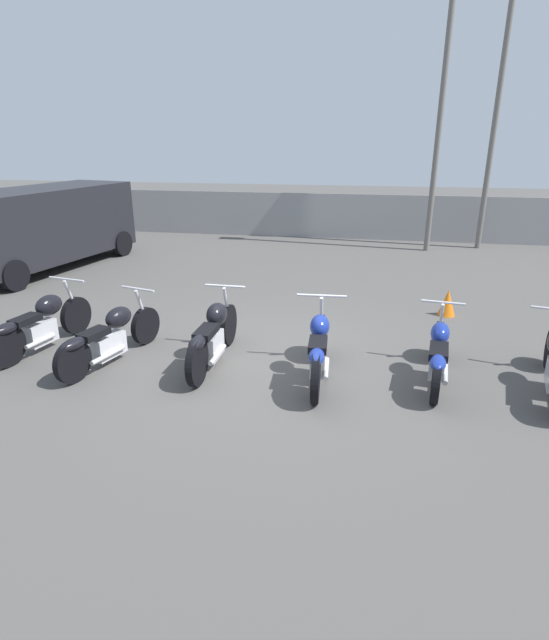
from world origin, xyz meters
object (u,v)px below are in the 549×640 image
motorcycle_slot_2 (213,335)px  traffic_cone_near (447,303)px  motorcycle_slot_4 (438,354)px  parked_van (43,224)px  motorcycle_slot_3 (319,349)px  motorcycle_slot_0 (41,323)px  light_pole_left (445,74)px  light_pole_right (504,57)px  motorcycle_slot_1 (110,337)px

motorcycle_slot_2 → traffic_cone_near: (3.73, 2.90, -0.20)m
motorcycle_slot_4 → parked_van: (-9.17, 4.82, 0.73)m
motorcycle_slot_3 → traffic_cone_near: (2.14, 3.11, -0.19)m
motorcycle_slot_0 → motorcycle_slot_2: 2.84m
light_pole_left → motorcycle_slot_0: size_ratio=3.97×
motorcycle_slot_0 → motorcycle_slot_3: size_ratio=1.00×
light_pole_right → parked_van: light_pole_right is taller
light_pole_right → motorcycle_slot_4: light_pole_right is taller
motorcycle_slot_2 → motorcycle_slot_3: (1.59, -0.21, -0.01)m
motorcycle_slot_0 → motorcycle_slot_2: bearing=10.1°
motorcycle_slot_2 → motorcycle_slot_4: 3.22m
light_pole_right → traffic_cone_near: (-1.79, -6.65, -5.01)m
traffic_cone_near → motorcycle_slot_2: bearing=-142.2°
light_pole_right → parked_van: size_ratio=1.74×
motorcycle_slot_4 → parked_van: size_ratio=0.38×
motorcycle_slot_2 → motorcycle_slot_4: motorcycle_slot_2 is taller
motorcycle_slot_4 → light_pole_left: bearing=93.3°
motorcycle_slot_1 → motorcycle_slot_2: size_ratio=0.99×
motorcycle_slot_2 → motorcycle_slot_3: 1.60m
light_pole_left → light_pole_right: bearing=22.4°
light_pole_right → motorcycle_slot_0: size_ratio=4.40×
light_pole_left → motorcycle_slot_0: (-6.76, -8.86, -4.37)m
motorcycle_slot_0 → traffic_cone_near: size_ratio=4.09×
motorcycle_slot_4 → traffic_cone_near: size_ratio=3.95×
motorcycle_slot_4 → motorcycle_slot_2: bearing=-171.4°
motorcycle_slot_0 → motorcycle_slot_4: size_ratio=1.04×
light_pole_right → parked_van: (-11.47, -4.68, -4.14)m
motorcycle_slot_2 → motorcycle_slot_4: size_ratio=1.07×
light_pole_right → motorcycle_slot_0: (-8.35, -9.52, -4.83)m
parked_van → motorcycle_slot_1: bearing=-38.5°
motorcycle_slot_1 → traffic_cone_near: (5.27, 3.13, -0.16)m
motorcycle_slot_1 → motorcycle_slot_4: motorcycle_slot_1 is taller
motorcycle_slot_4 → parked_van: parked_van is taller
motorcycle_slot_3 → traffic_cone_near: 3.78m
light_pole_right → motorcycle_slot_2: size_ratio=4.26×
light_pole_left → motorcycle_slot_2: bearing=-113.8°
motorcycle_slot_1 → motorcycle_slot_3: size_ratio=1.02×
motorcycle_slot_1 → motorcycle_slot_2: motorcycle_slot_2 is taller
light_pole_left → motorcycle_slot_3: size_ratio=3.97×
motorcycle_slot_1 → traffic_cone_near: motorcycle_slot_1 is taller
light_pole_right → motorcycle_slot_3: bearing=-111.9°
motorcycle_slot_0 → parked_van: (-3.12, 4.84, 0.69)m
motorcycle_slot_3 → motorcycle_slot_4: size_ratio=1.03×
traffic_cone_near → light_pole_right: bearing=75.0°
light_pole_left → motorcycle_slot_4: 9.91m
light_pole_right → motorcycle_slot_3: (-3.93, -9.76, -4.82)m
motorcycle_slot_1 → parked_van: (-4.42, 5.10, 0.72)m
motorcycle_slot_3 → motorcycle_slot_4: 1.65m
motorcycle_slot_0 → motorcycle_slot_1: motorcycle_slot_0 is taller
light_pole_left → motorcycle_slot_2: size_ratio=3.84×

